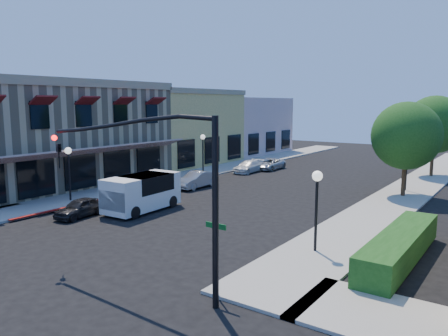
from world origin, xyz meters
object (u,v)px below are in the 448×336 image
Objects in this scene: street_name_sign at (216,247)px; white_van at (141,191)px; street_tree_a at (406,136)px; lamppost_right_near at (317,190)px; parked_car_b at (197,180)px; parked_car_d at (270,164)px; parked_car_c at (248,167)px; lamppost_right_far at (407,154)px; signal_mast_arm at (163,173)px; lamppost_left_far at (203,144)px; street_tree_b at (435,125)px; parked_car_a at (80,208)px; lamppost_left_near at (69,160)px.

white_van is (-10.47, 6.77, -0.47)m from street_name_sign.
street_tree_a is 2.59× the size of street_name_sign.
lamppost_right_near reaches higher than street_name_sign.
parked_car_b is (-12.30, 14.26, -1.08)m from street_name_sign.
parked_car_d is at bearing 90.67° from parked_car_b.
parked_car_c reaches higher than parked_car_d.
parked_car_b is at bearing 103.75° from white_van.
street_tree_a is at bearing 86.24° from street_name_sign.
lamppost_right_far reaches higher than parked_car_c.
lamppost_left_far is (-14.36, 20.50, -1.35)m from signal_mast_arm.
parked_car_b is at bearing -85.34° from parked_car_c.
lamppost_left_far and lamppost_right_near have the same top height.
street_tree_a is 20.00m from street_name_sign.
lamppost_right_near is 15.90m from parked_car_b.
signal_mast_arm is at bearing -156.80° from street_name_sign.
street_name_sign is 12.47m from white_van.
street_tree_b is 26.08m from white_van.
street_name_sign is (-1.30, -19.80, -2.50)m from street_tree_a.
lamppost_left_far is at bearing 180.00° from street_tree_a.
street_tree_a reaches higher than signal_mast_arm.
lamppost_right_near is at bearing -31.79° from parked_car_b.
signal_mast_arm is 2.98m from street_name_sign.
lamppost_left_far is 1.00× the size of lamppost_right_near.
lamppost_right_near is 0.96× the size of parked_car_b.
street_tree_a is 0.81× the size of signal_mast_arm.
street_tree_a reaches higher than lamppost_right_near.
lamppost_right_near is (2.64, 6.50, -1.35)m from signal_mast_arm.
parked_car_d is (0.73, 2.75, -0.01)m from parked_car_c.
white_van is (5.53, -13.03, -1.50)m from lamppost_left_far.
lamppost_left_far is 22.02m from lamppost_right_near.
parked_car_a is 0.84× the size of parked_car_b.
signal_mast_arm reaches higher than street_name_sign.
parked_car_b is at bearing 66.38° from lamppost_left_near.
street_tree_a reaches higher than street_name_sign.
lamppost_right_near is at bearing 67.88° from signal_mast_arm.
parked_car_d is (-13.60, 5.75, -3.67)m from street_tree_a.
street_name_sign is at bearing -48.55° from parked_car_b.
parked_car_b is 8.57m from parked_car_c.
lamppost_left_near is 1.00× the size of lamppost_right_far.
parked_car_b is at bearing -131.19° from street_tree_b.
white_van is at bearing 147.12° from street_name_sign.
lamppost_left_near reaches higher than parked_car_b.
white_van reaches higher than parked_car_d.
street_tree_b is 21.02m from parked_car_b.
parked_car_c is (-2.57, 16.03, -0.69)m from white_van.
parked_car_b reaches higher than parked_car_c.
parked_car_c is (2.97, 3.00, -2.19)m from lamppost_left_far.
street_tree_b is at bearing 87.85° from lamppost_right_far.
signal_mast_arm is 2.24× the size of lamppost_left_near.
parked_car_a is 0.84× the size of parked_car_c.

